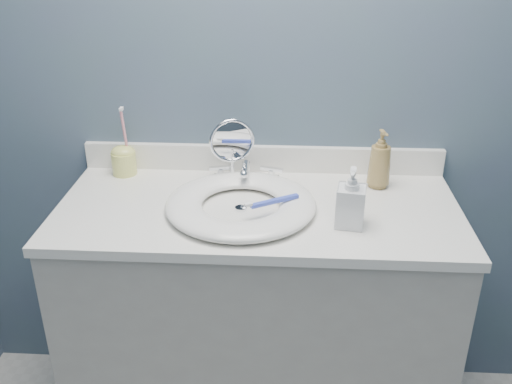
# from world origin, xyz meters

# --- Properties ---
(back_wall) EXTENTS (2.20, 0.02, 2.40)m
(back_wall) POSITION_xyz_m (0.00, 1.25, 1.20)
(back_wall) COLOR #4A566F
(back_wall) RESTS_ON ground
(vanity_cabinet) EXTENTS (1.20, 0.55, 0.85)m
(vanity_cabinet) POSITION_xyz_m (0.00, 0.97, 0.42)
(vanity_cabinet) COLOR #B4B0A5
(vanity_cabinet) RESTS_ON ground
(countertop) EXTENTS (1.22, 0.57, 0.03)m
(countertop) POSITION_xyz_m (0.00, 0.97, 0.86)
(countertop) COLOR white
(countertop) RESTS_ON vanity_cabinet
(backsplash) EXTENTS (1.22, 0.02, 0.09)m
(backsplash) POSITION_xyz_m (0.00, 1.24, 0.93)
(backsplash) COLOR white
(backsplash) RESTS_ON countertop
(basin) EXTENTS (0.45, 0.45, 0.04)m
(basin) POSITION_xyz_m (-0.05, 0.94, 0.90)
(basin) COLOR white
(basin) RESTS_ON countertop
(drain) EXTENTS (0.04, 0.04, 0.01)m
(drain) POSITION_xyz_m (-0.05, 0.94, 0.88)
(drain) COLOR silver
(drain) RESTS_ON countertop
(faucet) EXTENTS (0.25, 0.13, 0.07)m
(faucet) POSITION_xyz_m (-0.05, 1.14, 0.91)
(faucet) COLOR silver
(faucet) RESTS_ON countertop
(makeup_mirror) EXTENTS (0.15, 0.08, 0.22)m
(makeup_mirror) POSITION_xyz_m (-0.09, 1.14, 1.00)
(makeup_mirror) COLOR silver
(makeup_mirror) RESTS_ON countertop
(soap_bottle_amber) EXTENTS (0.09, 0.09, 0.19)m
(soap_bottle_amber) POSITION_xyz_m (0.38, 1.13, 0.98)
(soap_bottle_amber) COLOR olive
(soap_bottle_amber) RESTS_ON countertop
(soap_bottle_clear) EXTENTS (0.09, 0.09, 0.17)m
(soap_bottle_clear) POSITION_xyz_m (0.27, 0.87, 0.97)
(soap_bottle_clear) COLOR silver
(soap_bottle_clear) RESTS_ON countertop
(toothbrush_holder) EXTENTS (0.08, 0.08, 0.24)m
(toothbrush_holder) POSITION_xyz_m (-0.47, 1.18, 0.93)
(toothbrush_holder) COLOR #E0E271
(toothbrush_holder) RESTS_ON countertop
(toothbrush_lying) EXTENTS (0.16, 0.10, 0.02)m
(toothbrush_lying) POSITION_xyz_m (0.05, 0.92, 0.92)
(toothbrush_lying) COLOR blue
(toothbrush_lying) RESTS_ON basin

